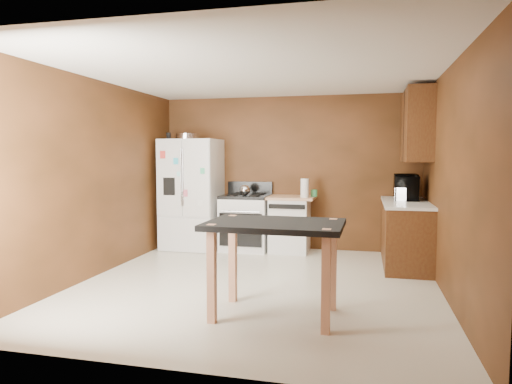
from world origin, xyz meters
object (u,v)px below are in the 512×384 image
(roasting_pan, at_px, (188,136))
(pen_cup, at_px, (169,136))
(gas_range, at_px, (246,222))
(dishwasher, at_px, (290,224))
(kettle, at_px, (245,190))
(toaster, at_px, (404,194))
(microwave, at_px, (406,188))
(island, at_px, (275,236))
(green_canister, at_px, (314,193))
(paper_towel, at_px, (305,188))
(refrigerator, at_px, (192,194))

(roasting_pan, height_order, pen_cup, pen_cup)
(gas_range, xyz_separation_m, dishwasher, (0.72, 0.02, -0.01))
(kettle, bearing_deg, toaster, -7.84)
(roasting_pan, xyz_separation_m, pen_cup, (-0.33, -0.02, 0.01))
(toaster, bearing_deg, microwave, 99.34)
(gas_range, height_order, island, gas_range)
(green_canister, distance_m, toaster, 1.40)
(roasting_pan, bearing_deg, paper_towel, -0.45)
(paper_towel, xyz_separation_m, gas_range, (-0.97, 0.11, -0.57))
(gas_range, bearing_deg, pen_cup, -174.90)
(toaster, bearing_deg, island, -94.81)
(refrigerator, xyz_separation_m, dishwasher, (1.63, 0.09, -0.45))
(toaster, distance_m, microwave, 0.21)
(toaster, distance_m, dishwasher, 1.83)
(roasting_pan, xyz_separation_m, microwave, (3.41, -0.13, -0.78))
(green_canister, distance_m, gas_range, 1.20)
(kettle, xyz_separation_m, gas_range, (-0.01, 0.08, -0.52))
(microwave, xyz_separation_m, dishwasher, (-1.74, 0.25, -0.61))
(microwave, bearing_deg, kettle, 88.10)
(microwave, bearing_deg, toaster, 166.91)
(roasting_pan, relative_size, dishwasher, 0.42)
(refrigerator, bearing_deg, green_canister, 3.67)
(pen_cup, xyz_separation_m, refrigerator, (0.37, 0.05, -0.96))
(pen_cup, bearing_deg, paper_towel, 0.10)
(paper_towel, distance_m, gas_range, 1.13)
(kettle, bearing_deg, pen_cup, -178.67)
(roasting_pan, bearing_deg, kettle, 0.65)
(paper_towel, height_order, gas_range, paper_towel)
(microwave, relative_size, gas_range, 0.54)
(green_canister, height_order, gas_range, gas_range)
(refrigerator, bearing_deg, microwave, -2.74)
(dishwasher, height_order, island, island)
(toaster, xyz_separation_m, dishwasher, (-1.69, 0.44, -0.54))
(roasting_pan, relative_size, microwave, 0.63)
(paper_towel, relative_size, gas_range, 0.26)
(microwave, distance_m, island, 3.05)
(green_canister, xyz_separation_m, gas_range, (-1.10, -0.07, -0.48))
(dishwasher, xyz_separation_m, island, (0.33, -2.93, 0.32))
(pen_cup, relative_size, dishwasher, 0.13)
(gas_range, distance_m, island, 3.11)
(gas_range, relative_size, island, 0.85)
(roasting_pan, distance_m, gas_range, 1.68)
(gas_range, relative_size, dishwasher, 1.24)
(kettle, relative_size, green_canister, 1.52)
(refrigerator, relative_size, dishwasher, 2.02)
(kettle, relative_size, paper_towel, 0.58)
(pen_cup, bearing_deg, green_canister, 4.38)
(pen_cup, relative_size, green_canister, 1.01)
(paper_towel, bearing_deg, roasting_pan, 179.55)
(kettle, xyz_separation_m, microwave, (2.45, -0.14, 0.08))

